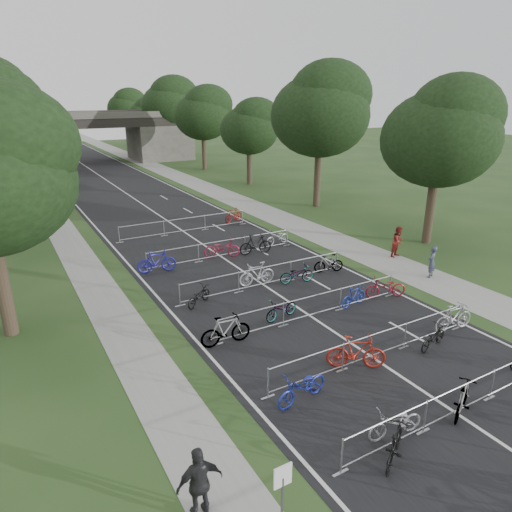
{
  "coord_description": "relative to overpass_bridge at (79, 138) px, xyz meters",
  "views": [
    {
      "loc": [
        -11.08,
        -3.29,
        9.22
      ],
      "look_at": [
        0.34,
        16.55,
        1.1
      ],
      "focal_mm": 32.0,
      "sensor_mm": 36.0,
      "label": 1
    }
  ],
  "objects": [
    {
      "name": "road",
      "position": [
        0.0,
        -15.0,
        -3.53
      ],
      "size": [
        11.0,
        140.0,
        0.01
      ],
      "primitive_type": "cube",
      "color": "black",
      "rests_on": "ground"
    },
    {
      "name": "barrier_row_3",
      "position": [
        0.0,
        -54.0,
        -2.99
      ],
      "size": [
        9.7,
        0.08,
        1.1
      ],
      "color": "#A9ABB1",
      "rests_on": "ground"
    },
    {
      "name": "sidewalk_left",
      "position": [
        -7.5,
        -15.0,
        -3.53
      ],
      "size": [
        2.0,
        140.0,
        0.01
      ],
      "primitive_type": "cube",
      "color": "gray",
      "rests_on": "ground"
    },
    {
      "name": "lane_markings",
      "position": [
        0.0,
        -15.0,
        -3.53
      ],
      "size": [
        0.12,
        140.0,
        0.0
      ],
      "primitive_type": "cube",
      "color": "silver",
      "rests_on": "ground"
    },
    {
      "name": "bike_13",
      "position": [
        -1.23,
        -53.4,
        -3.07
      ],
      "size": [
        1.84,
        0.95,
        0.92
      ],
      "primitive_type": "imported",
      "rotation": [
        0.0,
        0.0,
        4.91
      ],
      "color": "#A9ABB1",
      "rests_on": "ground"
    },
    {
      "name": "tree_right_6",
      "position": [
        13.11,
        22.93,
        3.39
      ],
      "size": [
        7.17,
        7.17,
        10.93
      ],
      "color": "#33261C",
      "rests_on": "ground"
    },
    {
      "name": "bike_4",
      "position": [
        -3.11,
        -61.77,
        -3.01
      ],
      "size": [
        1.74,
        1.31,
        1.04
      ],
      "primitive_type": "imported",
      "rotation": [
        0.0,
        0.0,
        2.11
      ],
      "color": "black",
      "rests_on": "ground"
    },
    {
      "name": "bike_18",
      "position": [
        1.63,
        -50.43,
        -3.05
      ],
      "size": [
        1.93,
        1.0,
        0.96
      ],
      "primitive_type": "imported",
      "rotation": [
        0.0,
        0.0,
        1.37
      ],
      "color": "#A9ABB1",
      "rests_on": "ground"
    },
    {
      "name": "bike_20",
      "position": [
        -4.15,
        -45.37,
        -2.9
      ],
      "size": [
        2.17,
        0.95,
        1.26
      ],
      "primitive_type": "imported",
      "rotation": [
        0.0,
        0.0,
        1.39
      ],
      "color": "#1C1A94",
      "rests_on": "ground"
    },
    {
      "name": "bike_12",
      "position": [
        -4.3,
        -54.16,
        -2.91
      ],
      "size": [
        2.1,
        0.75,
        1.24
      ],
      "primitive_type": "imported",
      "rotation": [
        0.0,
        0.0,
        1.49
      ],
      "color": "#A9ABB1",
      "rests_on": "ground"
    },
    {
      "name": "park_sign",
      "position": [
        -6.8,
        -62.0,
        -2.27
      ],
      "size": [
        0.45,
        0.06,
        1.83
      ],
      "color": "#4C4C51",
      "rests_on": "ground"
    },
    {
      "name": "barrier_row_1",
      "position": [
        0.0,
        -61.4,
        -2.99
      ],
      "size": [
        9.7,
        0.08,
        1.1
      ],
      "color": "#A9ABB1",
      "rests_on": "ground"
    },
    {
      "name": "bike_23",
      "position": [
        4.24,
        -44.49,
        -3.06
      ],
      "size": [
        1.88,
        0.9,
        0.95
      ],
      "primitive_type": "imported",
      "rotation": [
        0.0,
        0.0,
        4.87
      ],
      "color": "#97999E",
      "rests_on": "ground"
    },
    {
      "name": "tree_right_2",
      "position": [
        13.11,
        -25.07,
        2.41
      ],
      "size": [
        6.16,
        6.16,
        9.39
      ],
      "color": "#33261C",
      "rests_on": "ground"
    },
    {
      "name": "tree_right_4",
      "position": [
        13.11,
        -1.07,
        4.37
      ],
      "size": [
        8.18,
        8.18,
        12.47
      ],
      "color": "#33261C",
      "rests_on": "ground"
    },
    {
      "name": "barrier_row_2",
      "position": [
        0.0,
        -57.8,
        -2.99
      ],
      "size": [
        9.7,
        0.08,
        1.1
      ],
      "color": "#A9ABB1",
      "rests_on": "ground"
    },
    {
      "name": "bike_14",
      "position": [
        2.34,
        -53.98,
        -3.05
      ],
      "size": [
        1.67,
        0.71,
        0.97
      ],
      "primitive_type": "imported",
      "rotation": [
        0.0,
        0.0,
        1.73
      ],
      "color": "navy",
      "rests_on": "ground"
    },
    {
      "name": "bike_27",
      "position": [
        4.3,
        -38.12,
        -3.01
      ],
      "size": [
        1.83,
        0.98,
        1.06
      ],
      "primitive_type": "imported",
      "rotation": [
        0.0,
        0.0,
        5.0
      ],
      "color": "maroon",
      "rests_on": "ground"
    },
    {
      "name": "bike_17",
      "position": [
        -0.28,
        -49.62,
        -2.94
      ],
      "size": [
        2.01,
        0.65,
        1.2
      ],
      "primitive_type": "imported",
      "rotation": [
        0.0,
        0.0,
        4.67
      ],
      "color": "#A4A3AB",
      "rests_on": "ground"
    },
    {
      "name": "overpass_bridge",
      "position": [
        0.0,
        0.0,
        0.0
      ],
      "size": [
        31.0,
        8.0,
        7.05
      ],
      "color": "#47443F",
      "rests_on": "ground"
    },
    {
      "name": "bike_21",
      "position": [
        0.0,
        -44.93,
        -2.97
      ],
      "size": [
        2.27,
        1.43,
        1.12
      ],
      "primitive_type": "imported",
      "rotation": [
        0.0,
        0.0,
        1.22
      ],
      "color": "maroon",
      "rests_on": "ground"
    },
    {
      "name": "pedestrian_b",
      "position": [
        9.2,
        -50.09,
        -2.6
      ],
      "size": [
        1.04,
        0.89,
        1.86
      ],
      "primitive_type": "imported",
      "rotation": [
        0.0,
        0.0,
        0.24
      ],
      "color": "maroon",
      "rests_on": "ground"
    },
    {
      "name": "bike_9",
      "position": [
        -1.02,
        -57.9,
        -2.9
      ],
      "size": [
        2.09,
        1.63,
        1.26
      ],
      "primitive_type": "imported",
      "rotation": [
        0.0,
        0.0,
        1.0
      ],
      "color": "#9F2217",
      "rests_on": "ground"
    },
    {
      "name": "pedestrian_a",
      "position": [
        8.27,
        -53.33,
        -2.67
      ],
      "size": [
        0.74,
        0.63,
        1.73
      ],
      "primitive_type": "imported",
      "rotation": [
        0.0,
        0.0,
        3.55
      ],
      "color": "#333A4D",
      "rests_on": "ground"
    },
    {
      "name": "bike_6",
      "position": [
        0.08,
        -61.42,
        -3.0
      ],
      "size": [
        1.82,
        1.2,
        1.07
      ],
      "primitive_type": "imported",
      "rotation": [
        0.0,
        0.0,
        2.01
      ],
      "color": "#A9ABB1",
      "rests_on": "ground"
    },
    {
      "name": "tree_right_0",
      "position": [
        13.11,
        -49.07,
        3.39
      ],
      "size": [
        7.17,
        7.17,
        10.93
      ],
      "color": "#33261C",
      "rests_on": "ground"
    },
    {
      "name": "bike_5",
      "position": [
        -2.4,
        -61.12,
        -3.07
      ],
      "size": [
        1.84,
        0.87,
        0.93
      ],
      "primitive_type": "imported",
      "rotation": [
        0.0,
        0.0,
        4.57
      ],
      "color": "#929399",
      "rests_on": "ground"
    },
    {
      "name": "bike_11",
      "position": [
        4.3,
        -57.82,
        -2.94
      ],
      "size": [
        2.01,
        0.74,
        1.18
      ],
      "primitive_type": "imported",
      "rotation": [
        0.0,
        0.0,
        1.48
      ],
      "color": "#9A989F",
      "rests_on": "ground"
    },
    {
      "name": "barrier_row_5",
      "position": [
        0.0,
        -45.0,
        -2.99
      ],
      "size": [
        9.7,
        0.08,
        1.1
      ],
      "color": "#A9ABB1",
      "rests_on": "ground"
    },
    {
      "name": "barrier_row_6",
      "position": [
        0.0,
        -39.0,
        -2.99
      ],
      "size": [
        9.7,
        0.08,
        1.1
      ],
      "color": "#A9ABB1",
      "rests_on": "ground"
    },
    {
      "name": "bike_8",
      "position": [
        -3.77,
        -58.51,
        -3.0
      ],
      "size": [
        2.1,
        1.02,
        1.06
      ],
      "primitive_type": "imported",
      "rotation": [
        0.0,
        0.0,
        4.87
      ],
      "color": "navy",
      "rests_on": "ground"
    },
    {
      "name": "bike_19",
      "position": [
        4.02,
        -50.03,
        -3.03
      ],
      "size": [
        1.74,
        0.95,
        1.01
      ],
      "primitive_type": "imported",
      "rotation": [
        0.0,
        0.0,
        4.41
      ],
      "color": "#A9ABB1",
      "rests_on": "ground"
    },
    {
      "name": "tree_right_1",
      "position": [
        13.11,
        -37.07,
        4.37
      ],
      "size": [
        8.18,
        8.18,
        12.47
      ],
      "color": "#33261C",
      "rests_on": "ground"
    },
    {
      "name": "barrier_row_4",
      "position": [
        0.0,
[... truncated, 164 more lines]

